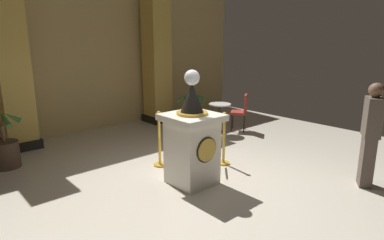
% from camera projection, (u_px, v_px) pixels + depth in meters
% --- Properties ---
extents(ground_plane, '(10.10, 10.10, 0.00)m').
position_uv_depth(ground_plane, '(200.00, 177.00, 5.54)').
color(ground_plane, beige).
extents(back_wall, '(10.10, 0.16, 3.96)m').
position_uv_depth(back_wall, '(86.00, 54.00, 8.19)').
color(back_wall, tan).
rests_on(back_wall, ground_plane).
extents(pedestal_clock, '(0.83, 0.83, 1.86)m').
position_uv_depth(pedestal_clock, '(192.00, 141.00, 5.16)').
color(pedestal_clock, silver).
rests_on(pedestal_clock, ground_plane).
extents(stanchion_near, '(0.24, 0.24, 1.01)m').
position_uv_depth(stanchion_near, '(224.00, 146.00, 6.07)').
color(stanchion_near, gold).
rests_on(stanchion_near, ground_plane).
extents(stanchion_far, '(0.24, 0.24, 1.05)m').
position_uv_depth(stanchion_far, '(160.00, 147.00, 5.99)').
color(stanchion_far, gold).
rests_on(stanchion_far, ground_plane).
extents(velvet_rope, '(0.88, 0.88, 0.22)m').
position_uv_depth(velvet_rope, '(192.00, 124.00, 5.93)').
color(velvet_rope, black).
extents(column_left, '(0.73, 0.73, 3.80)m').
position_uv_depth(column_left, '(11.00, 61.00, 6.65)').
color(column_left, black).
rests_on(column_left, ground_plane).
extents(column_right, '(0.73, 0.73, 3.80)m').
position_uv_depth(column_right, '(157.00, 56.00, 9.03)').
color(column_right, black).
rests_on(column_right, ground_plane).
extents(potted_palm_left, '(0.63, 0.65, 1.09)m').
position_uv_depth(potted_palm_left, '(5.00, 150.00, 5.90)').
color(potted_palm_left, '#4C3828').
rests_on(potted_palm_left, ground_plane).
extents(potted_palm_right, '(0.84, 0.85, 1.01)m').
position_uv_depth(potted_palm_right, '(191.00, 116.00, 8.86)').
color(potted_palm_right, '#4C3828').
rests_on(potted_palm_right, ground_plane).
extents(bystander_guest, '(0.42, 0.38, 1.67)m').
position_uv_depth(bystander_guest, '(371.00, 133.00, 5.02)').
color(bystander_guest, brown).
rests_on(bystander_guest, ground_plane).
extents(cafe_table, '(0.56, 0.56, 0.76)m').
position_uv_depth(cafe_table, '(220.00, 114.00, 8.12)').
color(cafe_table, '#332D28').
rests_on(cafe_table, ground_plane).
extents(cafe_chair_red, '(0.56, 0.56, 0.96)m').
position_uv_depth(cafe_chair_red, '(242.00, 109.00, 8.33)').
color(cafe_chair_red, black).
rests_on(cafe_chair_red, ground_plane).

